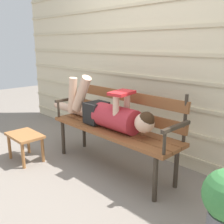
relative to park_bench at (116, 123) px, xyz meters
name	(u,v)px	position (x,y,z in m)	size (l,w,h in m)	color
ground_plane	(107,170)	(0.00, -0.14, -0.51)	(12.00, 12.00, 0.00)	gray
house_siding	(151,65)	(0.00, 0.56, 0.58)	(5.41, 0.08, 2.19)	beige
park_bench	(116,123)	(0.00, 0.00, 0.00)	(1.60, 0.44, 0.91)	brown
reclining_person	(107,113)	(-0.08, -0.07, 0.11)	(1.70, 0.27, 0.54)	#B72D38
footstool	(25,139)	(-0.85, -0.65, -0.25)	(0.45, 0.30, 0.33)	#9E6638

